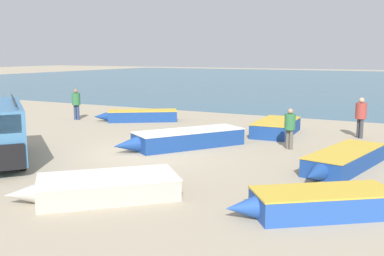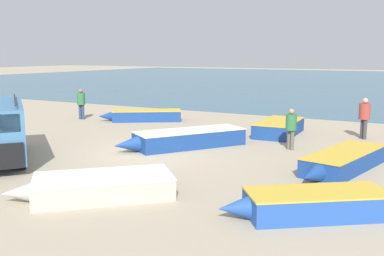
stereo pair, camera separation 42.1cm
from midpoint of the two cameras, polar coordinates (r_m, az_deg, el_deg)
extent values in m
plane|color=tan|center=(16.87, -5.28, -3.20)|extent=(200.00, 200.00, 0.00)
cube|color=#33607A|center=(66.37, 20.87, 5.59)|extent=(120.00, 80.00, 0.01)
cylinder|color=black|center=(15.37, -20.05, -3.58)|extent=(0.71, 0.63, 0.73)
cylinder|color=black|center=(18.47, -20.41, -1.50)|extent=(0.71, 0.63, 0.73)
cylinder|color=black|center=(16.67, -20.91, 3.44)|extent=(3.27, 2.68, 0.05)
cube|color=#ADA89E|center=(11.89, -10.17, -7.37)|extent=(3.69, 3.62, 0.53)
cone|color=#ADA89E|center=(11.93, -20.47, -7.76)|extent=(0.90, 0.89, 0.50)
cube|color=silver|center=(11.83, -10.19, -6.44)|extent=(1.22, 1.27, 0.05)
cube|color=silver|center=(11.81, -10.21, -6.04)|extent=(3.73, 3.66, 0.04)
cube|color=navy|center=(17.92, 0.40, -1.38)|extent=(3.64, 4.46, 0.63)
cone|color=navy|center=(16.86, -7.65, -2.15)|extent=(1.03, 1.14, 0.60)
cube|color=silver|center=(17.88, 0.40, -0.59)|extent=(1.23, 0.91, 0.05)
cube|color=silver|center=(17.86, 0.40, -0.32)|extent=(3.67, 4.50, 0.04)
cube|color=navy|center=(15.32, 19.59, -3.93)|extent=(2.10, 4.08, 0.56)
cone|color=navy|center=(13.19, 15.75, -5.83)|extent=(0.70, 0.95, 0.53)
cube|color=gold|center=(15.27, 19.63, -3.15)|extent=(1.21, 0.45, 0.05)
cube|color=gold|center=(15.25, 19.65, -2.84)|extent=(2.12, 4.12, 0.04)
cube|color=navy|center=(24.98, -5.27, 1.55)|extent=(3.81, 3.13, 0.56)
cone|color=navy|center=(25.11, -10.44, 1.48)|extent=(0.98, 0.90, 0.54)
cube|color=gold|center=(24.95, -5.28, 2.05)|extent=(0.83, 1.11, 0.05)
cube|color=gold|center=(24.94, -5.28, 2.24)|extent=(3.85, 3.16, 0.04)
cube|color=navy|center=(21.01, 11.55, -0.02)|extent=(1.72, 3.50, 0.61)
cone|color=navy|center=(23.02, 12.86, 0.75)|extent=(0.61, 0.78, 0.58)
cube|color=gold|center=(20.97, 11.57, 0.63)|extent=(1.44, 0.27, 0.05)
cube|color=gold|center=(20.96, 11.58, 0.86)|extent=(1.74, 3.53, 0.04)
cube|color=#234CA3|center=(10.81, 16.72, -9.29)|extent=(3.33, 2.92, 0.55)
cone|color=#234CA3|center=(10.18, 6.49, -10.10)|extent=(0.87, 0.84, 0.52)
cube|color=gold|center=(10.75, 16.77, -8.23)|extent=(0.85, 1.06, 0.05)
cube|color=gold|center=(10.72, 16.79, -7.80)|extent=(3.36, 2.95, 0.04)
cylinder|color=navy|center=(26.22, -13.57, 2.01)|extent=(0.16, 0.16, 0.84)
cylinder|color=navy|center=(26.14, -13.24, 2.00)|extent=(0.16, 0.16, 0.84)
cylinder|color=#2D6B3D|center=(26.10, -13.47, 3.64)|extent=(0.46, 0.46, 0.67)
sphere|color=#8C664C|center=(26.06, -13.51, 4.62)|extent=(0.23, 0.23, 0.23)
cylinder|color=#5B564C|center=(17.74, 13.28, -1.52)|extent=(0.15, 0.15, 0.77)
cylinder|color=#5B564C|center=(17.84, 12.87, -1.44)|extent=(0.15, 0.15, 0.77)
cylinder|color=#2D6B3D|center=(17.67, 13.15, 0.73)|extent=(0.42, 0.42, 0.61)
sphere|color=tan|center=(17.62, 13.20, 2.05)|extent=(0.21, 0.21, 0.21)
cylinder|color=#38383D|center=(20.91, 21.64, -0.17)|extent=(0.16, 0.16, 0.87)
cylinder|color=#38383D|center=(21.05, 21.34, -0.09)|extent=(0.16, 0.16, 0.87)
cylinder|color=#993833|center=(20.88, 21.62, 1.98)|extent=(0.47, 0.47, 0.69)
sphere|color=tan|center=(20.83, 21.69, 3.24)|extent=(0.24, 0.24, 0.24)
camera|label=1|loc=(0.21, -89.26, 0.12)|focal=42.00mm
camera|label=2|loc=(0.21, 90.74, -0.12)|focal=42.00mm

